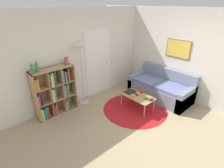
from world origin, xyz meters
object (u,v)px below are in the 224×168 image
object	(u,v)px
bookshelf	(54,92)
bottle_middle	(37,67)
laptop	(130,92)
vase_on_shelf	(66,61)
bowl	(133,96)
cup	(142,92)
bottle_left	(32,69)
couch	(161,88)
floor_lamp	(81,55)
coffee_table	(137,97)

from	to	relation	value
bookshelf	bottle_middle	world-z (taller)	bottle_middle
laptop	vase_on_shelf	size ratio (longest dim) A/B	1.65
bowl	vase_on_shelf	bearing A→B (deg)	133.92
bookshelf	cup	size ratio (longest dim) A/B	13.66
laptop	bottle_left	world-z (taller)	bottle_left
bookshelf	cup	xyz separation A→B (m)	(1.95, -1.29, -0.18)
couch	vase_on_shelf	bearing A→B (deg)	150.20
laptop	vase_on_shelf	xyz separation A→B (m)	(-1.35, 1.01, 0.96)
bottle_left	couch	bearing A→B (deg)	-22.59
floor_lamp	bottle_middle	world-z (taller)	floor_lamp
floor_lamp	bottle_left	xyz separation A→B (m)	(-1.27, 0.01, -0.08)
laptop	bottle_middle	size ratio (longest dim) A/B	1.30
bowl	bottle_left	xyz separation A→B (m)	(-2.05, 1.23, 0.94)
laptop	bottle_left	xyz separation A→B (m)	(-2.20, 0.99, 0.96)
coffee_table	laptop	xyz separation A→B (m)	(0.02, 0.29, 0.05)
bottle_left	vase_on_shelf	xyz separation A→B (m)	(0.85, 0.02, 0.00)
couch	cup	bearing A→B (deg)	174.73
couch	bottle_middle	size ratio (longest dim) A/B	7.48
coffee_table	bottle_middle	distance (m)	2.64
bottle_left	coffee_table	bearing A→B (deg)	-30.57
bookshelf	couch	xyz separation A→B (m)	(2.82, -1.37, -0.32)
bookshelf	coffee_table	distance (m)	2.21
floor_lamp	laptop	size ratio (longest dim) A/B	5.26
floor_lamp	coffee_table	size ratio (longest dim) A/B	1.89
bottle_middle	vase_on_shelf	size ratio (longest dim) A/B	1.27
coffee_table	bowl	distance (m)	0.15
floor_lamp	bottle_middle	distance (m)	1.16
floor_lamp	coffee_table	xyz separation A→B (m)	(0.91, -1.27, -1.09)
bowl	bottle_left	bearing A→B (deg)	149.10
bookshelf	couch	bearing A→B (deg)	-25.86
cup	bottle_left	world-z (taller)	bottle_left
bookshelf	couch	size ratio (longest dim) A/B	0.68
coffee_table	bowl	world-z (taller)	bowl
bottle_middle	vase_on_shelf	xyz separation A→B (m)	(0.74, 0.00, -0.01)
bookshelf	laptop	xyz separation A→B (m)	(1.79, -1.01, -0.21)
floor_lamp	bowl	distance (m)	1.77
bottle_middle	coffee_table	bearing A→B (deg)	-32.21
floor_lamp	laptop	world-z (taller)	floor_lamp
coffee_table	bowl	size ratio (longest dim) A/B	6.58
floor_lamp	bowl	size ratio (longest dim) A/B	12.41
laptop	bowl	xyz separation A→B (m)	(-0.15, -0.24, 0.01)
bottle_middle	bookshelf	bearing A→B (deg)	1.22
couch	bookshelf	bearing A→B (deg)	154.14
coffee_table	bottle_middle	size ratio (longest dim) A/B	3.63
bookshelf	bowl	bearing A→B (deg)	-37.30
bottle_left	vase_on_shelf	size ratio (longest dim) A/B	1.19
bowl	bottle_middle	distance (m)	2.50
bookshelf	bowl	distance (m)	2.07
cup	bottle_middle	bearing A→B (deg)	150.36
bowl	cup	world-z (taller)	cup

